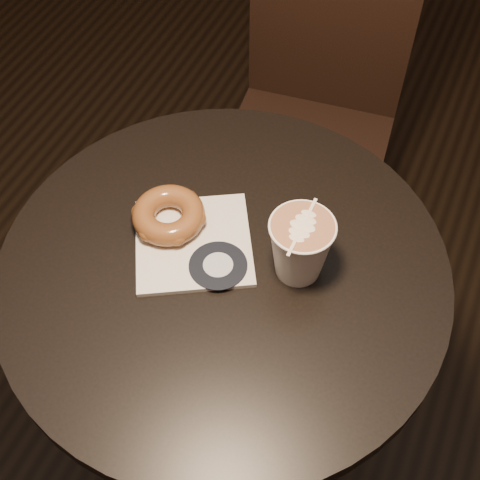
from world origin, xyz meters
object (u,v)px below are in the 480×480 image
at_px(cafe_table, 225,328).
at_px(latte_cup, 300,248).
at_px(pastry_bag, 193,243).
at_px(doughnut, 169,215).
at_px(chair, 317,92).

distance_m(cafe_table, latte_cup, 0.28).
relative_size(pastry_bag, doughnut, 1.54).
bearing_deg(doughnut, chair, 86.45).
height_order(pastry_bag, latte_cup, latte_cup).
height_order(cafe_table, pastry_bag, pastry_bag).
bearing_deg(latte_cup, chair, 105.72).
relative_size(pastry_bag, latte_cup, 1.65).
relative_size(cafe_table, pastry_bag, 4.19).
bearing_deg(cafe_table, doughnut, 162.57).
relative_size(chair, latte_cup, 8.81).
distance_m(chair, latte_cup, 0.71).
xyz_separation_m(doughnut, latte_cup, (0.22, 0.00, 0.03)).
bearing_deg(chair, doughnut, -100.26).
xyz_separation_m(chair, pastry_bag, (0.01, -0.66, 0.22)).
bearing_deg(doughnut, cafe_table, -17.43).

